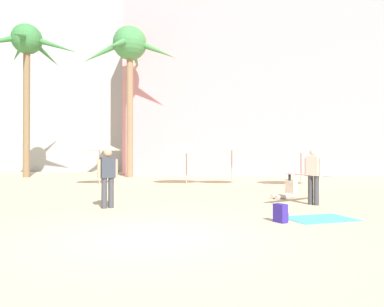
{
  "coord_description": "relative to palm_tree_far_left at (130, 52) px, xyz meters",
  "views": [
    {
      "loc": [
        1.1,
        -6.46,
        1.5
      ],
      "look_at": [
        0.48,
        7.3,
        1.61
      ],
      "focal_mm": 32.81,
      "sensor_mm": 36.0,
      "label": 1
    }
  ],
  "objects": [
    {
      "name": "ground",
      "position": [
        4.52,
        -18.49,
        -9.06
      ],
      "size": [
        120.0,
        120.0,
        0.0
      ],
      "primitive_type": "plane",
      "color": "#C6B28C"
    },
    {
      "name": "hotel_tower_gray",
      "position": [
        -7.42,
        14.55,
        2.07
      ],
      "size": [
        16.67,
        11.43,
        22.26
      ],
      "primitive_type": "cube",
      "color": "#A8A8A3",
      "rests_on": "ground"
    },
    {
      "name": "person_far_left",
      "position": [
        8.5,
        -12.16,
        -8.74
      ],
      "size": [
        1.03,
        0.88,
        0.93
      ],
      "rotation": [
        0.0,
        0.0,
        3.76
      ],
      "color": "beige",
      "rests_on": "ground"
    },
    {
      "name": "cafe_umbrella_0",
      "position": [
        10.5,
        -6.37,
        -7.11
      ],
      "size": [
        2.63,
        2.63,
        2.2
      ],
      "color": "gray",
      "rests_on": "ground"
    },
    {
      "name": "beach_towel",
      "position": [
        8.31,
        -16.42,
        -9.05
      ],
      "size": [
        1.82,
        1.53,
        0.01
      ],
      "primitive_type": "cube",
      "rotation": [
        0.0,
        0.0,
        0.34
      ],
      "color": "#4CC6D6",
      "rests_on": "ground"
    },
    {
      "name": "cafe_umbrella_1",
      "position": [
        -0.19,
        -6.35,
        -6.98
      ],
      "size": [
        2.26,
        2.26,
        2.34
      ],
      "color": "gray",
      "rests_on": "ground"
    },
    {
      "name": "person_mid_center",
      "position": [
        8.89,
        -13.81,
        -8.12
      ],
      "size": [
        2.35,
        2.22,
        1.76
      ],
      "rotation": [
        0.0,
        0.0,
        0.73
      ],
      "color": "#3D3D42",
      "rests_on": "ground"
    },
    {
      "name": "palm_tree_far_left",
      "position": [
        0.0,
        0.0,
        0.0
      ],
      "size": [
        7.02,
        7.07,
        10.89
      ],
      "color": "#896B4C",
      "rests_on": "ground"
    },
    {
      "name": "hotel_pink",
      "position": [
        9.98,
        8.05,
        -1.55
      ],
      "size": [
        22.31,
        10.74,
        15.01
      ],
      "primitive_type": "cube",
      "color": "pink",
      "rests_on": "ground"
    },
    {
      "name": "backpack",
      "position": [
        7.28,
        -16.9,
        -8.85
      ],
      "size": [
        0.34,
        0.35,
        0.42
      ],
      "rotation": [
        0.0,
        0.0,
        0.59
      ],
      "color": "navy",
      "rests_on": "ground"
    },
    {
      "name": "person_mid_left",
      "position": [
        2.72,
        -14.9,
        -8.11
      ],
      "size": [
        0.56,
        0.4,
        1.73
      ],
      "rotation": [
        0.0,
        0.0,
        2.12
      ],
      "color": "#3D3D42",
      "rests_on": "ground"
    },
    {
      "name": "cafe_umbrella_2",
      "position": [
        4.46,
        -5.78,
        -7.14
      ],
      "size": [
        2.72,
        2.72,
        2.17
      ],
      "color": "gray",
      "rests_on": "ground"
    },
    {
      "name": "cafe_umbrella_3",
      "position": [
        6.91,
        -6.13,
        -7.01
      ],
      "size": [
        2.19,
        2.19,
        2.24
      ],
      "color": "gray",
      "rests_on": "ground"
    },
    {
      "name": "palm_tree_left",
      "position": [
        -7.39,
        -0.34,
        0.07
      ],
      "size": [
        6.53,
        7.18,
        11.03
      ],
      "color": "brown",
      "rests_on": "ground"
    }
  ]
}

